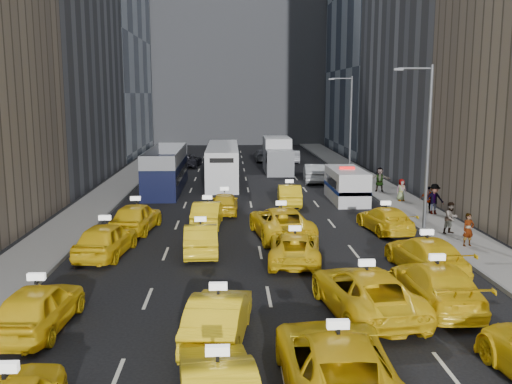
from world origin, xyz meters
TOP-DOWN VIEW (x-y plane):
  - ground at (0.00, 0.00)m, footprint 160.00×160.00m
  - sidewalk_west at (-10.50, 25.00)m, footprint 3.00×90.00m
  - sidewalk_east at (10.50, 25.00)m, footprint 3.00×90.00m
  - curb_west at (-9.05, 25.00)m, footprint 0.15×90.00m
  - curb_east at (9.05, 25.00)m, footprint 0.15×90.00m
  - building_backdrop at (0.00, 72.00)m, footprint 30.00×12.00m
  - streetlight_near at (9.18, 12.00)m, footprint 2.15×0.22m
  - streetlight_far at (9.18, 32.00)m, footprint 2.15×0.22m
  - taxi_2 at (1.20, -5.17)m, footprint 2.88×6.08m
  - taxi_4 at (-7.55, -0.73)m, footprint 2.14×4.70m
  - taxi_5 at (-1.80, -1.77)m, footprint 2.22×4.79m
  - taxi_6 at (3.19, 0.13)m, footprint 3.36×6.07m
  - taxi_7 at (5.86, 0.78)m, footprint 2.31×5.49m
  - taxi_8 at (-7.20, 7.68)m, footprint 2.50×4.97m
  - taxi_9 at (-2.82, 7.95)m, footprint 1.77×4.48m
  - taxi_10 at (1.46, 6.35)m, footprint 2.78×5.07m
  - taxi_11 at (6.81, 4.57)m, footprint 2.52×5.46m
  - taxi_12 at (-6.58, 12.50)m, footprint 2.56×5.01m
  - taxi_13 at (-2.72, 13.71)m, footprint 1.77×4.47m
  - taxi_14 at (1.25, 10.90)m, footprint 3.40×6.12m
  - taxi_15 at (7.07, 11.86)m, footprint 2.54×4.98m
  - taxi_16 at (-1.77, 17.04)m, footprint 1.72×4.10m
  - taxi_17 at (2.61, 19.72)m, footprint 1.69×4.37m
  - nypd_van at (6.76, 20.87)m, footprint 2.25×5.73m
  - double_decker at (-6.42, 26.18)m, footprint 3.09×11.19m
  - city_bus at (-2.03, 29.90)m, footprint 3.91×12.44m
  - box_truck at (3.19, 36.28)m, footprint 3.09×7.40m
  - misc_car_0 at (5.79, 29.79)m, footprint 2.04×4.92m
  - misc_car_1 at (-5.66, 40.61)m, footprint 2.70×5.07m
  - misc_car_2 at (2.38, 45.22)m, footprint 1.95×4.76m
  - misc_car_3 at (-2.31, 45.06)m, footprint 2.17×4.90m
  - misc_car_4 at (5.59, 44.11)m, footprint 1.75×4.13m
  - pedestrian_0 at (10.15, 8.18)m, footprint 0.66×0.50m
  - pedestrian_1 at (10.26, 10.66)m, footprint 0.94×0.73m
  - pedestrian_2 at (11.15, 15.64)m, footprint 1.23×0.54m
  - pedestrian_3 at (10.88, 16.03)m, footprint 1.04×0.63m
  - pedestrian_4 at (10.45, 20.13)m, footprint 0.82×0.58m
  - pedestrian_5 at (9.95, 24.01)m, footprint 1.76×0.84m

SIDE VIEW (x-z plane):
  - ground at x=0.00m, z-range 0.00..0.00m
  - sidewalk_west at x=-10.50m, z-range 0.00..0.15m
  - sidewalk_east at x=10.50m, z-range 0.00..0.15m
  - curb_west at x=-9.05m, z-range 0.00..0.18m
  - curb_east at x=9.05m, z-range 0.00..0.18m
  - misc_car_4 at x=5.59m, z-range 0.00..1.33m
  - taxi_10 at x=1.46m, z-range 0.00..1.34m
  - misc_car_1 at x=-5.66m, z-range 0.00..1.36m
  - misc_car_2 at x=2.38m, z-range 0.00..1.38m
  - taxi_15 at x=7.07m, z-range 0.00..1.38m
  - taxi_16 at x=-1.77m, z-range 0.00..1.38m
  - taxi_17 at x=2.61m, z-range 0.00..1.42m
  - taxi_13 at x=-2.72m, z-range 0.00..1.45m
  - taxi_9 at x=-2.82m, z-range 0.00..1.45m
  - taxi_5 at x=-1.80m, z-range 0.00..1.52m
  - taxi_11 at x=6.81m, z-range 0.00..1.55m
  - taxi_4 at x=-7.55m, z-range 0.00..1.56m
  - taxi_7 at x=5.86m, z-range 0.00..1.58m
  - misc_car_0 at x=5.79m, z-range 0.00..1.58m
  - taxi_6 at x=3.19m, z-range 0.00..1.61m
  - taxi_14 at x=1.25m, z-range 0.00..1.62m
  - taxi_8 at x=-7.20m, z-range 0.00..1.63m
  - taxi_12 at x=-6.58m, z-range 0.00..1.63m
  - misc_car_3 at x=-2.31m, z-range 0.00..1.64m
  - taxi_2 at x=1.20m, z-range 0.00..1.68m
  - pedestrian_4 at x=10.45m, z-range 0.15..1.67m
  - pedestrian_0 at x=10.15m, z-range 0.15..1.78m
  - pedestrian_3 at x=10.88m, z-range 0.15..1.81m
  - pedestrian_1 at x=10.26m, z-range 0.15..1.86m
  - pedestrian_5 at x=9.95m, z-range 0.15..1.98m
  - pedestrian_2 at x=11.15m, z-range 0.15..2.03m
  - nypd_van at x=6.76m, z-range -0.12..2.34m
  - city_bus at x=-2.03m, z-range -0.01..3.14m
  - double_decker at x=-6.42m, z-range -0.02..3.21m
  - box_truck at x=3.19m, z-range -0.02..3.27m
  - streetlight_near at x=9.18m, z-range 0.42..9.42m
  - streetlight_far at x=9.18m, z-range 0.42..9.42m
  - building_backdrop at x=0.00m, z-range 0.00..40.00m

